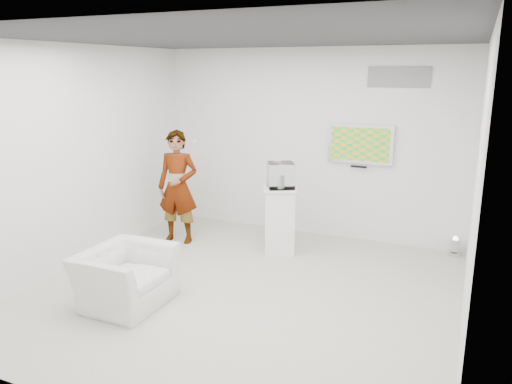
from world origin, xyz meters
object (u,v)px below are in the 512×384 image
(tv, at_px, (360,144))
(armchair, at_px, (125,277))
(person, at_px, (178,187))
(pedestal, at_px, (280,220))
(floor_uplight, at_px, (455,247))

(tv, relative_size, armchair, 0.99)
(person, height_order, armchair, person)
(person, bearing_deg, pedestal, -2.23)
(person, distance_m, pedestal, 1.68)
(person, bearing_deg, tv, 15.32)
(person, bearing_deg, armchair, -83.91)
(person, relative_size, pedestal, 1.79)
(floor_uplight, bearing_deg, person, -165.11)
(tv, bearing_deg, pedestal, -133.58)
(person, height_order, floor_uplight, person)
(person, xyz_separation_m, armchair, (0.60, -2.11, -0.55))
(tv, height_order, person, tv)
(armchair, bearing_deg, tv, -30.22)
(tv, height_order, armchair, tv)
(tv, distance_m, pedestal, 1.72)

